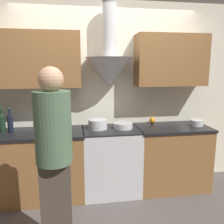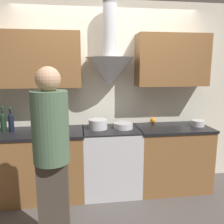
{
  "view_description": "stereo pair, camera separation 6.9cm",
  "coord_description": "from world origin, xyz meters",
  "views": [
    {
      "loc": [
        -0.48,
        -2.7,
        1.71
      ],
      "look_at": [
        0.0,
        0.23,
        1.14
      ],
      "focal_mm": 38.0,
      "sensor_mm": 36.0,
      "label": 1
    },
    {
      "loc": [
        -0.41,
        -2.71,
        1.71
      ],
      "look_at": [
        0.0,
        0.23,
        1.14
      ],
      "focal_mm": 38.0,
      "sensor_mm": 36.0,
      "label": 2
    }
  ],
  "objects": [
    {
      "name": "wine_bottle_4",
      "position": [
        -1.38,
        0.4,
        1.03
      ],
      "size": [
        0.08,
        0.08,
        0.33
      ],
      "color": "black",
      "rests_on": "counter_left"
    },
    {
      "name": "stock_pot",
      "position": [
        -0.17,
        0.36,
        0.96
      ],
      "size": [
        0.25,
        0.25,
        0.13
      ],
      "color": "silver",
      "rests_on": "stove_range"
    },
    {
      "name": "ground_plane",
      "position": [
        0.0,
        0.0,
        0.0
      ],
      "size": [
        12.0,
        12.0,
        0.0
      ],
      "primitive_type": "plane",
      "color": "#4C4744"
    },
    {
      "name": "wine_bottle_5",
      "position": [
        -1.28,
        0.37,
        1.03
      ],
      "size": [
        0.07,
        0.07,
        0.32
      ],
      "color": "black",
      "rests_on": "counter_left"
    },
    {
      "name": "wall_back",
      "position": [
        -0.09,
        0.59,
        1.47
      ],
      "size": [
        8.4,
        0.64,
        2.6
      ],
      "color": "silver",
      "rests_on": "ground_plane"
    },
    {
      "name": "saucepan",
      "position": [
        1.22,
        0.31,
        0.94
      ],
      "size": [
        0.18,
        0.18,
        0.08
      ],
      "color": "silver",
      "rests_on": "counter_right"
    },
    {
      "name": "counter_left",
      "position": [
        -1.12,
        0.33,
        0.45
      ],
      "size": [
        1.52,
        0.62,
        0.89
      ],
      "color": "brown",
      "rests_on": "ground_plane"
    },
    {
      "name": "counter_right",
      "position": [
        0.87,
        0.33,
        0.45
      ],
      "size": [
        1.01,
        0.62,
        0.89
      ],
      "color": "brown",
      "rests_on": "ground_plane"
    },
    {
      "name": "orange_fruit",
      "position": [
        0.66,
        0.55,
        0.94
      ],
      "size": [
        0.09,
        0.09,
        0.09
      ],
      "color": "orange",
      "rests_on": "counter_right"
    },
    {
      "name": "stove_range",
      "position": [
        0.0,
        0.33,
        0.45
      ],
      "size": [
        0.75,
        0.6,
        0.89
      ],
      "color": "silver",
      "rests_on": "ground_plane"
    },
    {
      "name": "person_foreground_left",
      "position": [
        -0.66,
        -0.74,
        0.96
      ],
      "size": [
        0.31,
        0.31,
        1.72
      ],
      "color": "#473D33",
      "rests_on": "ground_plane"
    },
    {
      "name": "mixing_bowl",
      "position": [
        0.17,
        0.33,
        0.93
      ],
      "size": [
        0.26,
        0.26,
        0.08
      ],
      "color": "silver",
      "rests_on": "stove_range"
    }
  ]
}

